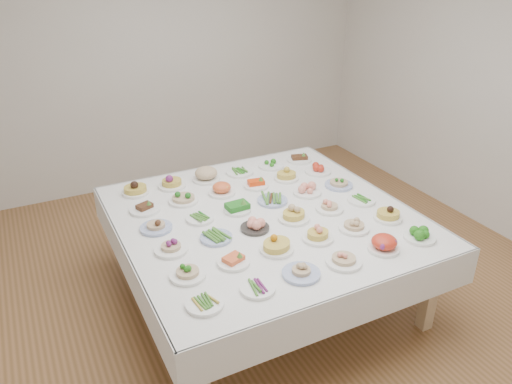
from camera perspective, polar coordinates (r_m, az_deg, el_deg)
name	(u,v)px	position (r m, az deg, el deg)	size (l,w,h in m)	color
room_envelope	(267,69)	(3.55, 1.29, 13.83)	(5.02, 5.02, 2.81)	#91623C
display_table	(265,223)	(3.85, 1.01, -3.51)	(2.17, 2.17, 0.75)	white
dish_0	(205,303)	(2.93, -5.89, -12.49)	(0.22, 0.22, 0.05)	white
dish_1	(258,288)	(3.02, 0.19, -10.88)	(0.21, 0.21, 0.05)	white
dish_2	(301,269)	(3.14, 5.20, -8.77)	(0.24, 0.24, 0.11)	#4C66B2
dish_3	(344,257)	(3.29, 10.02, -7.30)	(0.23, 0.23, 0.12)	white
dish_4	(384,242)	(3.47, 14.45, -5.51)	(0.25, 0.25, 0.14)	white
dish_5	(420,233)	(3.67, 18.25, -4.51)	(0.22, 0.22, 0.10)	white
dish_6	(187,269)	(3.14, -7.84, -8.75)	(0.23, 0.23, 0.12)	white
dish_7	(233,259)	(3.25, -2.60, -7.66)	(0.21, 0.21, 0.09)	white
dish_8	(277,242)	(3.35, 2.38, -5.70)	(0.26, 0.25, 0.15)	white
dish_9	(318,232)	(3.51, 7.09, -4.58)	(0.21, 0.21, 0.13)	white
dish_10	(354,224)	(3.67, 11.15, -3.60)	(0.22, 0.22, 0.11)	white
dish_11	(388,212)	(3.86, 14.89, -2.26)	(0.21, 0.21, 0.13)	white
dish_12	(171,245)	(3.41, -9.71, -5.98)	(0.23, 0.23, 0.11)	white
dish_13	(216,236)	(3.51, -4.58, -5.04)	(0.23, 0.22, 0.06)	#4C66B2
dish_14	(255,225)	(3.61, -0.13, -3.79)	(0.21, 0.21, 0.09)	#2D2B28
dish_15	(294,211)	(3.73, 4.35, -2.21)	(0.25, 0.24, 0.15)	white
dish_16	(330,205)	(3.90, 8.41, -1.43)	(0.21, 0.21, 0.11)	white
dish_17	(361,199)	(4.09, 11.96, -0.84)	(0.22, 0.22, 0.05)	white
dish_18	(156,223)	(3.67, -11.39, -3.45)	(0.23, 0.23, 0.12)	#4C66B2
dish_19	(200,218)	(3.76, -6.42, -2.96)	(0.21, 0.21, 0.05)	white
dish_20	(237,206)	(3.85, -2.15, -1.60)	(0.21, 0.21, 0.10)	white
dish_21	(272,199)	(4.00, 1.89, -0.81)	(0.26, 0.24, 0.06)	#4C66B2
dish_22	(307,189)	(4.14, 5.87, 0.33)	(0.23, 0.23, 0.10)	white
dish_23	(339,181)	(4.30, 9.47, 1.22)	(0.23, 0.23, 0.11)	#4C66B2
dish_24	(145,207)	(3.95, -12.61, -1.70)	(0.23, 0.23, 0.09)	white
dish_25	(183,194)	(4.02, -8.33, -0.28)	(0.23, 0.23, 0.14)	white
dish_26	(222,187)	(4.12, -3.95, 0.55)	(0.22, 0.22, 0.13)	white
dish_27	(256,183)	(4.24, 0.00, 1.04)	(0.21, 0.21, 0.09)	white
dish_28	(286,174)	(4.38, 3.49, 2.10)	(0.21, 0.21, 0.12)	white
dish_29	(318,168)	(4.55, 7.11, 2.70)	(0.23, 0.23, 0.10)	white
dish_30	(135,187)	(4.23, -13.66, 0.60)	(0.21, 0.21, 0.14)	white
dish_31	(172,179)	(4.29, -9.63, 1.42)	(0.23, 0.23, 0.15)	white
dish_32	(206,173)	(4.37, -5.72, 2.19)	(0.24, 0.24, 0.15)	white
dish_33	(240,171)	(4.51, -1.87, 2.36)	(0.24, 0.24, 0.05)	white
dish_34	(271,163)	(4.64, 1.73, 3.30)	(0.23, 0.23, 0.09)	white
dish_35	(299,158)	(4.79, 4.99, 3.92)	(0.23, 0.23, 0.09)	white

